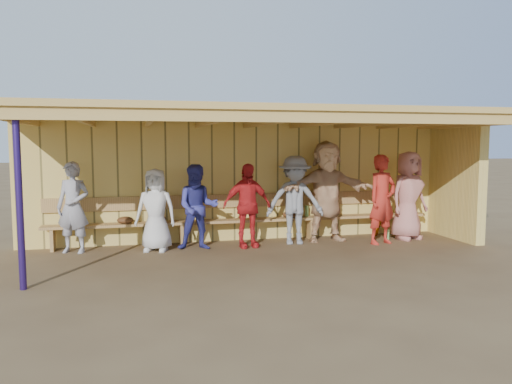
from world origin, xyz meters
TOP-DOWN VIEW (x-y plane):
  - ground at (0.00, 0.00)m, footprint 90.00×90.00m
  - player_a at (-3.20, 0.81)m, footprint 0.69×0.57m
  - player_b at (-1.78, 0.62)m, footprint 0.84×0.68m
  - player_c at (-1.03, 0.58)m, footprint 0.82×0.68m
  - player_d at (-0.12, 0.55)m, footprint 0.96×0.49m
  - player_e at (0.84, 0.65)m, footprint 1.18×0.80m
  - player_f at (1.54, 0.77)m, footprint 1.86×0.63m
  - player_g at (2.47, 0.25)m, footprint 0.72×0.57m
  - player_h at (3.20, 0.56)m, footprint 0.99×0.78m
  - dugout_structure at (0.39, 0.69)m, footprint 8.80×3.20m
  - bench at (0.00, 1.12)m, footprint 7.60×0.34m
  - dugout_equipment at (-0.37, 0.99)m, footprint 5.83×0.62m

SIDE VIEW (x-z plane):
  - ground at x=0.00m, z-range 0.00..0.00m
  - dugout_equipment at x=-0.37m, z-range 0.09..0.89m
  - bench at x=0.00m, z-range 0.06..0.99m
  - player_b at x=-1.78m, z-range 0.00..1.48m
  - player_c at x=-1.03m, z-range 0.00..1.55m
  - player_d at x=-0.12m, z-range 0.00..1.56m
  - player_a at x=-3.20m, z-range 0.00..1.62m
  - player_e at x=0.84m, z-range 0.00..1.69m
  - player_g at x=2.47m, z-range 0.00..1.72m
  - player_h at x=3.20m, z-range 0.00..1.77m
  - player_f at x=1.54m, z-range 0.00..1.99m
  - dugout_structure at x=0.39m, z-range 0.44..2.94m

